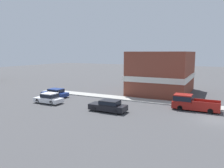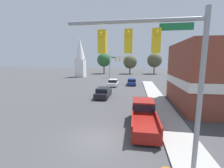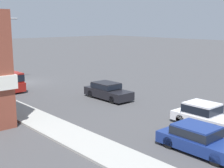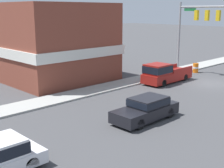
{
  "view_description": "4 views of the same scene",
  "coord_description": "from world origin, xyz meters",
  "px_view_note": "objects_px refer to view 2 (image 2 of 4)",
  "views": [
    {
      "loc": [
        -25.97,
        -0.13,
        7.41
      ],
      "look_at": [
        0.49,
        13.09,
        3.11
      ],
      "focal_mm": 35.0,
      "sensor_mm": 36.0,
      "label": 1
    },
    {
      "loc": [
        2.49,
        -9.36,
        5.5
      ],
      "look_at": [
        -0.86,
        12.64,
        1.97
      ],
      "focal_mm": 24.0,
      "sensor_mm": 36.0,
      "label": 2
    },
    {
      "loc": [
        15.56,
        33.09,
        6.7
      ],
      "look_at": [
        0.42,
        15.8,
        2.2
      ],
      "focal_mm": 50.0,
      "sensor_mm": 36.0,
      "label": 3
    },
    {
      "loc": [
        -14.2,
        27.13,
        6.9
      ],
      "look_at": [
        0.17,
        13.09,
        2.1
      ],
      "focal_mm": 50.0,
      "sensor_mm": 36.0,
      "label": 4
    }
  ],
  "objects_px": {
    "car_lead": "(103,92)",
    "pickup_truck_parked": "(144,114)",
    "car_oncoming": "(132,82)",
    "car_second_ahead": "(113,82)"
  },
  "relations": [
    {
      "from": "car_second_ahead",
      "to": "car_oncoming",
      "type": "distance_m",
      "value": 4.51
    },
    {
      "from": "car_lead",
      "to": "pickup_truck_parked",
      "type": "height_order",
      "value": "pickup_truck_parked"
    },
    {
      "from": "car_lead",
      "to": "car_oncoming",
      "type": "relative_size",
      "value": 1.05
    },
    {
      "from": "car_oncoming",
      "to": "car_second_ahead",
      "type": "bearing_deg",
      "value": 29.59
    },
    {
      "from": "car_lead",
      "to": "car_second_ahead",
      "type": "xyz_separation_m",
      "value": [
        0.1,
        9.91,
        0.03
      ]
    },
    {
      "from": "car_oncoming",
      "to": "pickup_truck_parked",
      "type": "bearing_deg",
      "value": 93.86
    },
    {
      "from": "car_lead",
      "to": "car_oncoming",
      "type": "xyz_separation_m",
      "value": [
        4.01,
        12.14,
        -0.02
      ]
    },
    {
      "from": "car_lead",
      "to": "pickup_truck_parked",
      "type": "distance_m",
      "value": 10.69
    },
    {
      "from": "pickup_truck_parked",
      "to": "car_oncoming",
      "type": "bearing_deg",
      "value": 93.86
    },
    {
      "from": "pickup_truck_parked",
      "to": "car_second_ahead",
      "type": "bearing_deg",
      "value": 105.67
    }
  ]
}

